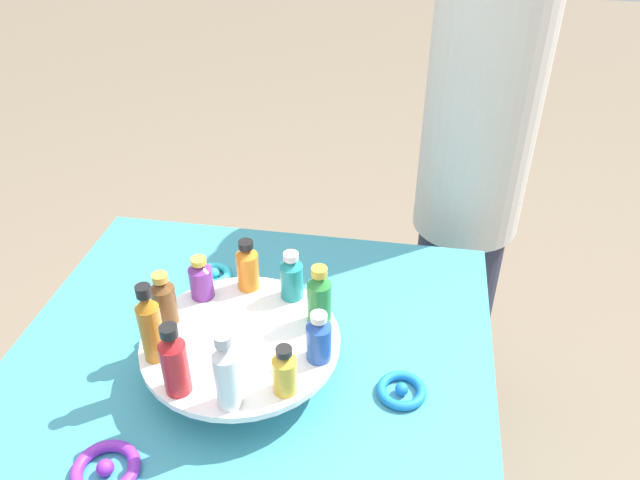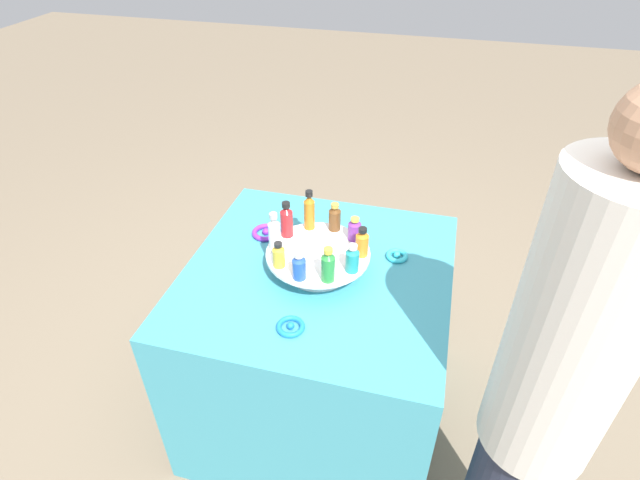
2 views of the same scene
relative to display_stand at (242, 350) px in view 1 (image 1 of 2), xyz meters
The scene contains 15 objects.
display_stand is the anchor object (origin of this frame).
bottle_clear 0.17m from the display_stand, behind, with size 0.04×0.04×0.14m.
bottle_gold 0.16m from the display_stand, 134.97° to the right, with size 0.04×0.04×0.09m.
bottle_blue 0.16m from the display_stand, 98.97° to the right, with size 0.04×0.04×0.09m.
bottle_green 0.16m from the display_stand, 62.97° to the right, with size 0.04×0.04×0.12m.
bottle_teal 0.16m from the display_stand, 26.97° to the right, with size 0.04×0.04×0.10m.
bottle_orange 0.16m from the display_stand, ahead, with size 0.04×0.04×0.10m.
bottle_purple 0.15m from the display_stand, 45.03° to the left, with size 0.04×0.04×0.08m.
bottle_brown 0.16m from the display_stand, 81.03° to the left, with size 0.04×0.04×0.10m.
bottle_amber 0.17m from the display_stand, 117.03° to the left, with size 0.04×0.04×0.15m.
bottle_red 0.16m from the display_stand, 153.03° to the left, with size 0.04×0.04×0.13m.
ribbon_bow_blue 0.28m from the display_stand, 91.85° to the right, with size 0.08×0.08×0.02m.
ribbon_bow_teal 0.28m from the display_stand, 28.15° to the left, with size 0.07×0.07×0.02m.
ribbon_bow_purple 0.28m from the display_stand, 148.15° to the left, with size 0.10×0.10×0.03m.
person_figure 0.77m from the display_stand, 31.59° to the right, with size 0.26×0.26×1.55m.
Camera 1 is at (-0.74, -0.26, 1.54)m, focal length 35.00 mm.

